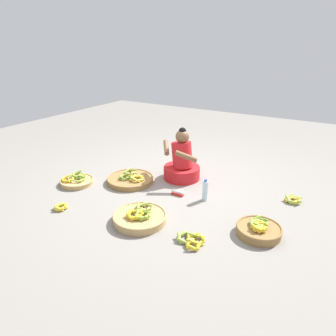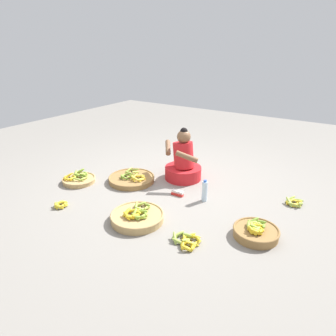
{
  "view_description": "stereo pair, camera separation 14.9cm",
  "coord_description": "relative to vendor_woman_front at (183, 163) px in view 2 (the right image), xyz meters",
  "views": [
    {
      "loc": [
        1.81,
        -3.22,
        1.8
      ],
      "look_at": [
        0.0,
        -0.2,
        0.35
      ],
      "focal_mm": 32.23,
      "sensor_mm": 36.0,
      "label": 1
    },
    {
      "loc": [
        1.94,
        -3.14,
        1.8
      ],
      "look_at": [
        0.0,
        -0.2,
        0.35
      ],
      "focal_mm": 32.23,
      "sensor_mm": 36.0,
      "label": 2
    }
  ],
  "objects": [
    {
      "name": "vendor_woman_front",
      "position": [
        0.0,
        0.0,
        0.0
      ],
      "size": [
        0.69,
        0.55,
        0.75
      ],
      "color": "red",
      "rests_on": "ground"
    },
    {
      "name": "banana_basket_near_vendor",
      "position": [
        -1.16,
        -0.91,
        -0.2
      ],
      "size": [
        0.46,
        0.46,
        0.15
      ],
      "color": "tan",
      "rests_on": "ground"
    },
    {
      "name": "banana_basket_near_bicycle",
      "position": [
        1.34,
        -0.82,
        -0.18
      ],
      "size": [
        0.46,
        0.46,
        0.16
      ],
      "color": "olive",
      "rests_on": "ground"
    },
    {
      "name": "ground_plane",
      "position": [
        0.07,
        -0.3,
        -0.24
      ],
      "size": [
        10.0,
        10.0,
        0.0
      ],
      "primitive_type": "plane",
      "color": "gray"
    },
    {
      "name": "water_bottle",
      "position": [
        0.56,
        -0.43,
        -0.11
      ],
      "size": [
        0.07,
        0.07,
        0.28
      ],
      "color": "silver",
      "rests_on": "ground"
    },
    {
      "name": "banana_basket_mid_right",
      "position": [
        -0.55,
        -0.49,
        -0.19
      ],
      "size": [
        0.65,
        0.65,
        0.15
      ],
      "color": "olive",
      "rests_on": "ground"
    },
    {
      "name": "banana_basket_back_center",
      "position": [
        0.16,
        -1.25,
        -0.18
      ],
      "size": [
        0.59,
        0.59,
        0.15
      ],
      "color": "tan",
      "rests_on": "ground"
    },
    {
      "name": "loose_bananas_back_right",
      "position": [
        0.82,
        -1.3,
        -0.21
      ],
      "size": [
        0.32,
        0.29,
        0.09
      ],
      "color": "#9EB747",
      "rests_on": "ground"
    },
    {
      "name": "loose_bananas_mid_left",
      "position": [
        1.52,
        0.08,
        -0.21
      ],
      "size": [
        0.22,
        0.24,
        0.1
      ],
      "color": "#9EB747",
      "rests_on": "ground"
    },
    {
      "name": "packet_carton_stack",
      "position": [
        0.21,
        -0.49,
        -0.21
      ],
      "size": [
        0.16,
        0.07,
        0.06
      ],
      "color": "red",
      "rests_on": "ground"
    },
    {
      "name": "loose_bananas_front_center",
      "position": [
        -0.8,
        -1.51,
        -0.21
      ],
      "size": [
        0.19,
        0.19,
        0.08
      ],
      "color": "yellow",
      "rests_on": "ground"
    }
  ]
}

